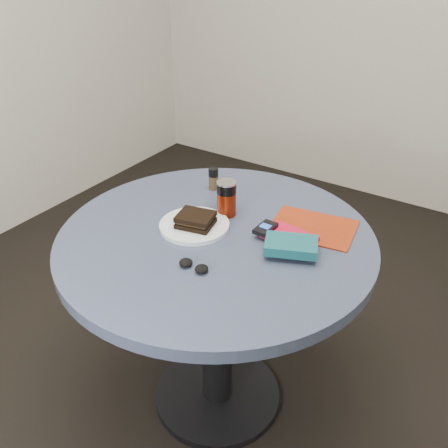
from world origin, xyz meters
The scene contains 11 objects.
ground centered at (0.00, 0.00, 0.00)m, with size 4.00×4.00×0.00m, color black.
table centered at (0.00, 0.00, 0.59)m, with size 1.00×1.00×0.75m.
plate centered at (-0.08, 0.00, 0.76)m, with size 0.23×0.23×0.01m, color white.
sandwich centered at (-0.07, -0.01, 0.78)m, with size 0.13×0.12×0.04m.
soda_can centered at (-0.04, 0.13, 0.81)m, with size 0.07×0.07×0.12m.
pepper_grinder centered at (-0.18, 0.26, 0.79)m, with size 0.04×0.04×0.08m.
magazine centered at (0.24, 0.20, 0.75)m, with size 0.26×0.20×0.00m, color maroon.
red_book centered at (0.20, 0.10, 0.76)m, with size 0.16×0.10×0.01m, color #B40E30.
novel centered at (0.24, 0.03, 0.78)m, with size 0.15×0.10×0.03m, color #114A52.
mp3_player centered at (0.13, 0.08, 0.77)m, with size 0.05×0.08×0.02m.
headphones centered at (0.05, -0.18, 0.76)m, with size 0.09×0.04×0.02m.
Camera 1 is at (0.74, -1.09, 1.59)m, focal length 40.00 mm.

